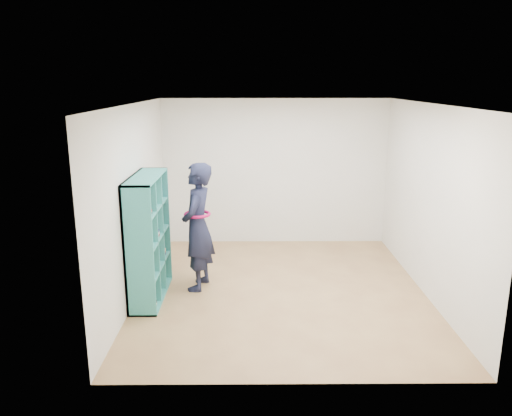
{
  "coord_description": "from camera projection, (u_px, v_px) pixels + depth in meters",
  "views": [
    {
      "loc": [
        -0.41,
        -6.57,
        2.89
      ],
      "look_at": [
        -0.36,
        0.3,
        1.14
      ],
      "focal_mm": 35.0,
      "sensor_mm": 36.0,
      "label": 1
    }
  ],
  "objects": [
    {
      "name": "wall_front",
      "position": [
        297.0,
        259.0,
        4.58
      ],
      "size": [
        4.0,
        0.02,
        2.6
      ],
      "primitive_type": "cube",
      "color": "silver",
      "rests_on": "floor"
    },
    {
      "name": "bookshelf",
      "position": [
        146.0,
        240.0,
        6.69
      ],
      "size": [
        0.37,
        1.27,
        1.69
      ],
      "color": "teal",
      "rests_on": "floor"
    },
    {
      "name": "smartphone",
      "position": [
        190.0,
        217.0,
        7.05
      ],
      "size": [
        0.03,
        0.11,
        0.13
      ],
      "rotation": [
        0.48,
        0.0,
        -0.14
      ],
      "color": "silver",
      "rests_on": "person"
    },
    {
      "name": "ceiling",
      "position": [
        284.0,
        104.0,
        6.44
      ],
      "size": [
        4.5,
        4.5,
        0.0
      ],
      "primitive_type": "plane",
      "color": "white",
      "rests_on": "wall_back"
    },
    {
      "name": "wall_back",
      "position": [
        275.0,
        172.0,
        8.94
      ],
      "size": [
        4.0,
        0.02,
        2.6
      ],
      "primitive_type": "cube",
      "color": "silver",
      "rests_on": "floor"
    },
    {
      "name": "wall_left",
      "position": [
        135.0,
        202.0,
        6.74
      ],
      "size": [
        0.02,
        4.5,
        2.6
      ],
      "primitive_type": "cube",
      "color": "silver",
      "rests_on": "floor"
    },
    {
      "name": "wall_right",
      "position": [
        429.0,
        202.0,
        6.77
      ],
      "size": [
        0.02,
        4.5,
        2.6
      ],
      "primitive_type": "cube",
      "color": "silver",
      "rests_on": "floor"
    },
    {
      "name": "floor",
      "position": [
        281.0,
        291.0,
        7.08
      ],
      "size": [
        4.5,
        4.5,
        0.0
      ],
      "primitive_type": "plane",
      "color": "olive",
      "rests_on": "ground"
    },
    {
      "name": "person",
      "position": [
        198.0,
        227.0,
        6.98
      ],
      "size": [
        0.54,
        0.73,
        1.81
      ],
      "rotation": [
        0.0,
        0.0,
        -1.75
      ],
      "color": "black",
      "rests_on": "floor"
    }
  ]
}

